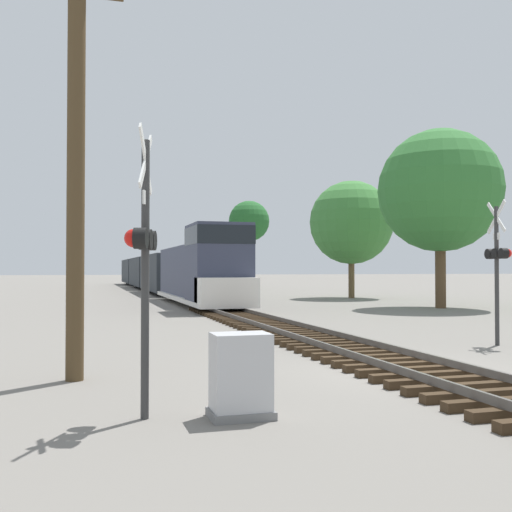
{
  "coord_description": "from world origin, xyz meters",
  "views": [
    {
      "loc": [
        -6.53,
        -11.22,
        2.18
      ],
      "look_at": [
        -1.19,
        7.34,
        2.58
      ],
      "focal_mm": 42.0,
      "sensor_mm": 36.0,
      "label": 1
    }
  ],
  "objects_px": {
    "tree_mid_background": "(351,223)",
    "tree_deep_background": "(249,222)",
    "crossing_signal_far": "(498,259)",
    "crossing_signal_near": "(143,249)",
    "freight_train": "(157,272)",
    "relay_cabinet": "(241,376)",
    "utility_pole": "(76,165)",
    "tree_far_right": "(440,191)"
  },
  "relations": [
    {
      "from": "relay_cabinet",
      "to": "utility_pole",
      "type": "distance_m",
      "value": 5.69
    },
    {
      "from": "crossing_signal_far",
      "to": "utility_pole",
      "type": "height_order",
      "value": "utility_pole"
    },
    {
      "from": "freight_train",
      "to": "tree_far_right",
      "type": "height_order",
      "value": "tree_far_right"
    },
    {
      "from": "crossing_signal_near",
      "to": "tree_mid_background",
      "type": "distance_m",
      "value": 36.55
    },
    {
      "from": "relay_cabinet",
      "to": "tree_far_right",
      "type": "height_order",
      "value": "tree_far_right"
    },
    {
      "from": "relay_cabinet",
      "to": "utility_pole",
      "type": "relative_size",
      "value": 0.15
    },
    {
      "from": "tree_far_right",
      "to": "tree_mid_background",
      "type": "height_order",
      "value": "tree_far_right"
    },
    {
      "from": "tree_deep_background",
      "to": "tree_mid_background",
      "type": "bearing_deg",
      "value": -84.2
    },
    {
      "from": "utility_pole",
      "to": "tree_mid_background",
      "type": "xyz_separation_m",
      "value": [
        19.11,
        28.22,
        1.36
      ]
    },
    {
      "from": "utility_pole",
      "to": "tree_mid_background",
      "type": "distance_m",
      "value": 34.11
    },
    {
      "from": "tree_far_right",
      "to": "tree_mid_background",
      "type": "bearing_deg",
      "value": 89.66
    },
    {
      "from": "crossing_signal_near",
      "to": "freight_train",
      "type": "bearing_deg",
      "value": -170.69
    },
    {
      "from": "tree_far_right",
      "to": "tree_mid_background",
      "type": "distance_m",
      "value": 11.6
    },
    {
      "from": "tree_mid_background",
      "to": "tree_deep_background",
      "type": "distance_m",
      "value": 20.95
    },
    {
      "from": "crossing_signal_near",
      "to": "tree_far_right",
      "type": "height_order",
      "value": "tree_far_right"
    },
    {
      "from": "tree_mid_background",
      "to": "crossing_signal_near",
      "type": "bearing_deg",
      "value": -119.84
    },
    {
      "from": "freight_train",
      "to": "relay_cabinet",
      "type": "xyz_separation_m",
      "value": [
        -4.32,
        -47.69,
        -1.21
      ]
    },
    {
      "from": "freight_train",
      "to": "crossing_signal_far",
      "type": "bearing_deg",
      "value": -83.49
    },
    {
      "from": "tree_mid_background",
      "to": "tree_deep_background",
      "type": "relative_size",
      "value": 0.92
    },
    {
      "from": "crossing_signal_near",
      "to": "relay_cabinet",
      "type": "relative_size",
      "value": 3.43
    },
    {
      "from": "crossing_signal_far",
      "to": "tree_deep_background",
      "type": "distance_m",
      "value": 47.33
    },
    {
      "from": "crossing_signal_near",
      "to": "relay_cabinet",
      "type": "distance_m",
      "value": 2.34
    },
    {
      "from": "freight_train",
      "to": "utility_pole",
      "type": "relative_size",
      "value": 7.43
    },
    {
      "from": "crossing_signal_far",
      "to": "relay_cabinet",
      "type": "bearing_deg",
      "value": 129.83
    },
    {
      "from": "freight_train",
      "to": "utility_pole",
      "type": "height_order",
      "value": "utility_pole"
    },
    {
      "from": "crossing_signal_far",
      "to": "tree_far_right",
      "type": "height_order",
      "value": "tree_far_right"
    },
    {
      "from": "crossing_signal_near",
      "to": "tree_mid_background",
      "type": "xyz_separation_m",
      "value": [
        18.12,
        31.59,
        3.1
      ]
    },
    {
      "from": "freight_train",
      "to": "tree_deep_background",
      "type": "distance_m",
      "value": 12.65
    },
    {
      "from": "crossing_signal_near",
      "to": "relay_cabinet",
      "type": "bearing_deg",
      "value": 92.46
    },
    {
      "from": "utility_pole",
      "to": "tree_deep_background",
      "type": "bearing_deg",
      "value": 70.87
    },
    {
      "from": "freight_train",
      "to": "tree_far_right",
      "type": "xyz_separation_m",
      "value": [
        12.34,
        -27.33,
        4.65
      ]
    },
    {
      "from": "crossing_signal_near",
      "to": "tree_deep_background",
      "type": "distance_m",
      "value": 54.97
    },
    {
      "from": "utility_pole",
      "to": "freight_train",
      "type": "bearing_deg",
      "value": 81.34
    },
    {
      "from": "freight_train",
      "to": "tree_mid_background",
      "type": "distance_m",
      "value": 20.42
    },
    {
      "from": "tree_far_right",
      "to": "tree_deep_background",
      "type": "height_order",
      "value": "tree_far_right"
    },
    {
      "from": "crossing_signal_far",
      "to": "tree_mid_background",
      "type": "relative_size",
      "value": 0.47
    },
    {
      "from": "relay_cabinet",
      "to": "tree_mid_background",
      "type": "height_order",
      "value": "tree_mid_background"
    },
    {
      "from": "tree_deep_background",
      "to": "tree_far_right",
      "type": "bearing_deg",
      "value": -86.39
    },
    {
      "from": "freight_train",
      "to": "crossing_signal_far",
      "type": "relative_size",
      "value": 14.89
    },
    {
      "from": "crossing_signal_far",
      "to": "tree_mid_background",
      "type": "height_order",
      "value": "tree_mid_background"
    },
    {
      "from": "relay_cabinet",
      "to": "tree_deep_background",
      "type": "xyz_separation_m",
      "value": [
        14.63,
        52.71,
        6.57
      ]
    },
    {
      "from": "tree_deep_background",
      "to": "crossing_signal_near",
      "type": "bearing_deg",
      "value": -106.99
    }
  ]
}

